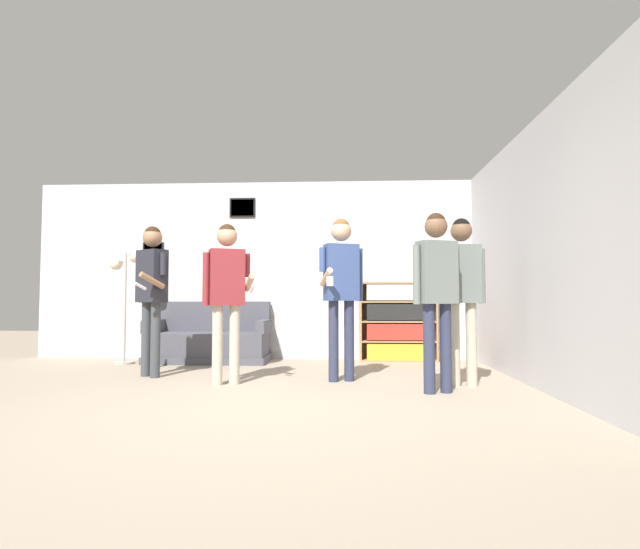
# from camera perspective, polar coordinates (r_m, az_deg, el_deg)

# --- Properties ---
(ground_plane) EXTENTS (20.00, 20.00, 0.00)m
(ground_plane) POSITION_cam_1_polar(r_m,az_deg,el_deg) (4.12, -9.27, -15.34)
(ground_plane) COLOR gray
(wall_back) EXTENTS (7.87, 0.08, 2.70)m
(wall_back) POSITION_cam_1_polar(r_m,az_deg,el_deg) (7.64, -3.41, 0.57)
(wall_back) COLOR silver
(wall_back) RESTS_ON ground_plane
(wall_right) EXTENTS (0.06, 6.01, 2.70)m
(wall_right) POSITION_cam_1_polar(r_m,az_deg,el_deg) (6.07, 21.42, 1.65)
(wall_right) COLOR silver
(wall_right) RESTS_ON ground_plane
(couch) EXTENTS (1.71, 0.80, 0.86)m
(couch) POSITION_cam_1_polar(r_m,az_deg,el_deg) (7.44, -12.47, -7.48)
(couch) COLOR #4C4C56
(couch) RESTS_ON ground_plane
(bookshelf) EXTENTS (1.11, 0.30, 1.14)m
(bookshelf) POSITION_cam_1_polar(r_m,az_deg,el_deg) (7.40, 8.89, -5.35)
(bookshelf) COLOR #A87F51
(bookshelf) RESTS_ON ground_plane
(floor_lamp) EXTENTS (0.46, 0.28, 1.58)m
(floor_lamp) POSITION_cam_1_polar(r_m,az_deg,el_deg) (7.50, -21.34, -0.65)
(floor_lamp) COLOR #ADA89E
(floor_lamp) RESTS_ON ground_plane
(person_player_foreground_left) EXTENTS (0.43, 0.61, 1.75)m
(person_player_foreground_left) POSITION_cam_1_polar(r_m,az_deg,el_deg) (6.13, -18.70, -0.92)
(person_player_foreground_left) COLOR #3D4247
(person_player_foreground_left) RESTS_ON ground_plane
(person_player_foreground_center) EXTENTS (0.58, 0.41, 1.69)m
(person_player_foreground_center) POSITION_cam_1_polar(r_m,az_deg,el_deg) (5.36, -10.63, -1.20)
(person_player_foreground_center) COLOR #B7AD99
(person_player_foreground_center) RESTS_ON ground_plane
(person_watcher_holding_cup) EXTENTS (0.48, 0.53, 1.79)m
(person_watcher_holding_cup) POSITION_cam_1_polar(r_m,az_deg,el_deg) (5.50, 2.45, -0.57)
(person_watcher_holding_cup) COLOR #2D334C
(person_watcher_holding_cup) RESTS_ON ground_plane
(person_spectator_near_bookshelf) EXTENTS (0.47, 0.31, 1.73)m
(person_spectator_near_bookshelf) POSITION_cam_1_polar(r_m,az_deg,el_deg) (4.93, 13.19, -0.73)
(person_spectator_near_bookshelf) COLOR #2D334C
(person_spectator_near_bookshelf) RESTS_ON ground_plane
(person_spectator_far_right) EXTENTS (0.50, 0.25, 1.74)m
(person_spectator_far_right) POSITION_cam_1_polar(r_m,az_deg,el_deg) (5.39, 15.92, -0.79)
(person_spectator_far_right) COLOR #B7AD99
(person_spectator_far_right) RESTS_ON ground_plane
(bottle_on_floor) EXTENTS (0.07, 0.07, 0.28)m
(bottle_on_floor) POSITION_cam_1_polar(r_m,az_deg,el_deg) (7.03, -18.18, -9.13)
(bottle_on_floor) COLOR #3D6638
(bottle_on_floor) RESTS_ON ground_plane
(drinking_cup) EXTENTS (0.08, 0.08, 0.12)m
(drinking_cup) POSITION_cam_1_polar(r_m,az_deg,el_deg) (7.43, 10.57, -0.43)
(drinking_cup) COLOR white
(drinking_cup) RESTS_ON bookshelf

